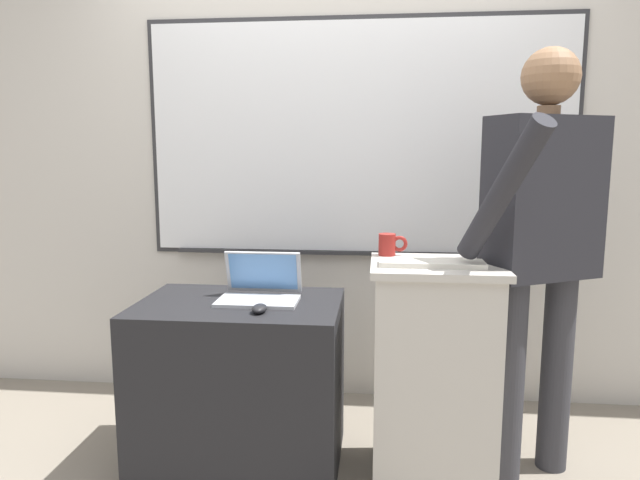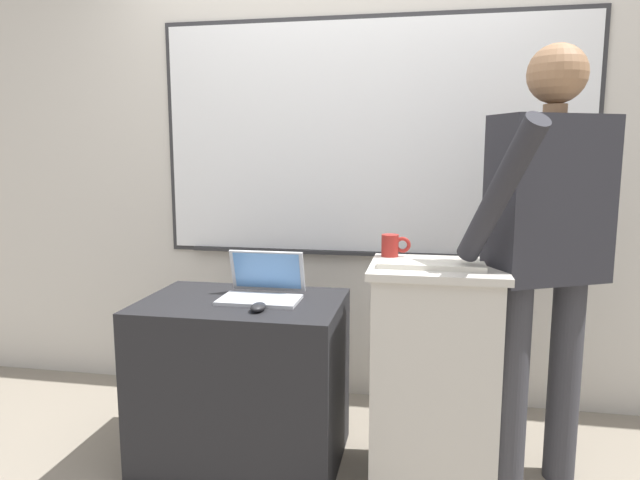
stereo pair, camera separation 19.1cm
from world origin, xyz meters
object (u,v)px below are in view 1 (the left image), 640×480
object	(u,v)px
computer_mouse_by_laptop	(259,308)
laptop	(260,287)
coffee_mug	(389,244)
lectern_podium	(433,372)
side_desk	(241,383)
person_presenter	(542,233)
wireless_keyboard	(432,263)

from	to	relation	value
computer_mouse_by_laptop	laptop	bearing A→B (deg)	100.51
computer_mouse_by_laptop	coffee_mug	xyz separation A→B (m)	(0.52, 0.29, 0.23)
lectern_podium	coffee_mug	distance (m)	0.57
side_desk	lectern_podium	bearing A→B (deg)	-1.97
side_desk	person_presenter	world-z (taller)	person_presenter
laptop	side_desk	bearing A→B (deg)	-148.40
side_desk	person_presenter	bearing A→B (deg)	1.63
side_desk	person_presenter	distance (m)	1.44
wireless_keyboard	person_presenter	bearing A→B (deg)	14.98
side_desk	laptop	size ratio (longest dim) A/B	2.53
wireless_keyboard	coffee_mug	world-z (taller)	coffee_mug
wireless_keyboard	coffee_mug	size ratio (longest dim) A/B	3.29
side_desk	computer_mouse_by_laptop	xyz separation A→B (m)	(0.12, -0.16, 0.39)
laptop	wireless_keyboard	bearing A→B (deg)	-10.69
coffee_mug	computer_mouse_by_laptop	bearing A→B (deg)	-151.23
side_desk	wireless_keyboard	world-z (taller)	wireless_keyboard
lectern_podium	person_presenter	world-z (taller)	person_presenter
person_presenter	laptop	bearing A→B (deg)	152.21
wireless_keyboard	coffee_mug	distance (m)	0.28
lectern_podium	computer_mouse_by_laptop	distance (m)	0.78
lectern_podium	wireless_keyboard	size ratio (longest dim) A/B	2.25
wireless_keyboard	coffee_mug	bearing A→B (deg)	127.98
laptop	coffee_mug	world-z (taller)	coffee_mug
side_desk	computer_mouse_by_laptop	distance (m)	0.44
person_presenter	wireless_keyboard	distance (m)	0.48
person_presenter	wireless_keyboard	world-z (taller)	person_presenter
laptop	wireless_keyboard	xyz separation A→B (m)	(0.73, -0.14, 0.15)
side_desk	coffee_mug	distance (m)	0.90
wireless_keyboard	computer_mouse_by_laptop	bearing A→B (deg)	-174.13
side_desk	laptop	xyz separation A→B (m)	(0.08, 0.05, 0.43)
person_presenter	coffee_mug	size ratio (longest dim) A/B	14.20
computer_mouse_by_laptop	wireless_keyboard	bearing A→B (deg)	5.87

